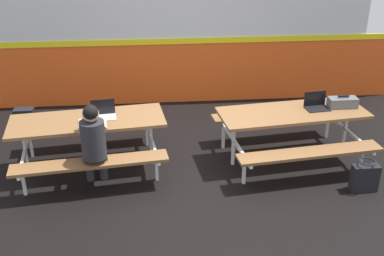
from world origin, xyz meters
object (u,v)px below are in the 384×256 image
at_px(student_nearer, 93,140).
at_px(toolbox_grey, 343,102).
at_px(laptop_silver, 103,114).
at_px(picnic_table_left, 88,131).
at_px(backpack_dark, 26,122).
at_px(laptop_dark, 316,105).
at_px(tote_bag_bright, 365,177).
at_px(picnic_table_right, 292,122).

height_order(student_nearer, toolbox_grey, student_nearer).
bearing_deg(laptop_silver, picnic_table_left, -163.51).
bearing_deg(backpack_dark, laptop_dark, -14.03).
height_order(laptop_silver, toolbox_grey, laptop_silver).
xyz_separation_m(laptop_silver, tote_bag_bright, (3.31, -0.95, -0.59)).
bearing_deg(laptop_dark, toolbox_grey, 1.10).
xyz_separation_m(picnic_table_left, toolbox_grey, (3.53, 0.10, 0.23)).
height_order(laptop_dark, toolbox_grey, laptop_dark).
relative_size(laptop_silver, laptop_dark, 1.00).
relative_size(picnic_table_left, backpack_dark, 4.81).
relative_size(student_nearer, backpack_dark, 2.74).
distance_m(laptop_silver, laptop_dark, 2.94).
relative_size(picnic_table_right, toolbox_grey, 5.29).
bearing_deg(toolbox_grey, picnic_table_left, -178.34).
distance_m(picnic_table_right, tote_bag_bright, 1.22).
bearing_deg(picnic_table_left, picnic_table_right, 0.31).
bearing_deg(student_nearer, tote_bag_bright, -5.78).
bearing_deg(laptop_silver, tote_bag_bright, -16.03).
distance_m(student_nearer, toolbox_grey, 3.46).
distance_m(laptop_silver, backpack_dark, 1.83).
distance_m(student_nearer, laptop_dark, 3.09).
distance_m(picnic_table_left, laptop_dark, 3.16).
bearing_deg(tote_bag_bright, student_nearer, 174.22).
bearing_deg(laptop_silver, student_nearer, -97.64).
relative_size(picnic_table_left, student_nearer, 1.75).
height_order(picnic_table_left, laptop_silver, laptop_silver).
xyz_separation_m(picnic_table_left, student_nearer, (0.13, -0.54, 0.13)).
xyz_separation_m(backpack_dark, tote_bag_bright, (4.66, -2.06, -0.02)).
height_order(picnic_table_right, backpack_dark, picnic_table_right).
bearing_deg(toolbox_grey, laptop_silver, -179.33).
height_order(toolbox_grey, backpack_dark, toolbox_grey).
height_order(picnic_table_left, picnic_table_right, same).
bearing_deg(picnic_table_right, toolbox_grey, 6.81).
xyz_separation_m(picnic_table_left, laptop_silver, (0.21, 0.06, 0.21)).
relative_size(laptop_dark, toolbox_grey, 0.86).
height_order(picnic_table_right, student_nearer, student_nearer).
relative_size(student_nearer, laptop_dark, 3.51).
bearing_deg(tote_bag_bright, backpack_dark, 156.20).
xyz_separation_m(laptop_silver, laptop_dark, (2.94, 0.03, 0.00)).
bearing_deg(picnic_table_right, picnic_table_left, -179.69).
relative_size(toolbox_grey, tote_bag_bright, 0.93).
height_order(picnic_table_left, toolbox_grey, toolbox_grey).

